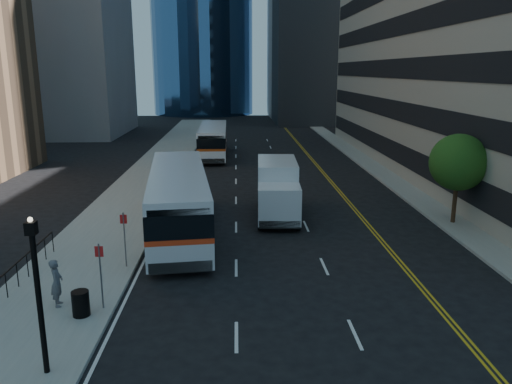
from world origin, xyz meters
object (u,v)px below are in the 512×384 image
(pedestrian, at_px, (57,283))
(street_tree, at_px, (458,162))
(trash_can, at_px, (81,303))
(bus_front, at_px, (179,199))
(lamp_post, at_px, (38,290))
(box_truck, at_px, (278,188))
(bus_rear, at_px, (213,140))

(pedestrian, bearing_deg, street_tree, -74.58)
(trash_can, bearing_deg, bus_front, 76.05)
(lamp_post, distance_m, bus_front, 13.46)
(bus_front, bearing_deg, pedestrian, -118.12)
(trash_can, bearing_deg, street_tree, 30.34)
(lamp_post, relative_size, box_truck, 0.66)
(street_tree, xyz_separation_m, bus_rear, (-14.81, 24.20, -1.93))
(box_truck, distance_m, pedestrian, 15.01)
(trash_can, distance_m, pedestrian, 1.43)
(street_tree, bearing_deg, pedestrian, -153.03)
(box_truck, bearing_deg, trash_can, -119.79)
(trash_can, bearing_deg, lamp_post, -89.56)
(lamp_post, bearing_deg, box_truck, 63.60)
(bus_front, relative_size, box_truck, 1.95)
(bus_rear, distance_m, box_truck, 22.56)
(trash_can, height_order, pedestrian, pedestrian)
(street_tree, height_order, bus_front, street_tree)
(pedestrian, bearing_deg, lamp_post, -176.98)
(box_truck, distance_m, trash_can, 15.09)
(bus_front, bearing_deg, lamp_post, -106.97)
(lamp_post, bearing_deg, street_tree, 37.87)
(street_tree, bearing_deg, box_truck, 167.79)
(bus_front, xyz_separation_m, pedestrian, (-3.51, -8.95, -0.82))
(bus_front, bearing_deg, bus_rear, 81.51)
(street_tree, bearing_deg, bus_rear, 121.48)
(box_truck, bearing_deg, bus_rear, 104.92)
(street_tree, xyz_separation_m, box_truck, (-9.98, 2.16, -1.91))
(bus_rear, height_order, pedestrian, bus_rear)
(pedestrian, bearing_deg, bus_rear, -18.78)
(trash_can, bearing_deg, bus_rear, 84.72)
(bus_rear, bearing_deg, trash_can, -95.99)
(street_tree, distance_m, box_truck, 10.39)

